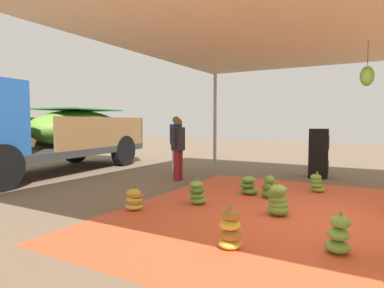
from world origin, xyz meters
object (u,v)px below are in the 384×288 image
banana_bunch_7 (338,236)px  banana_bunch_11 (230,231)px  banana_bunch_4 (248,186)px  speaker_stack (319,153)px  banana_bunch_0 (317,184)px  cargo_truck_main (40,131)px  banana_bunch_2 (278,201)px  banana_bunch_8 (197,193)px  banana_bunch_5 (135,200)px  banana_bunch_1 (268,188)px  worker_1 (178,144)px  worker_0 (176,139)px

banana_bunch_7 → banana_bunch_11: (-0.49, 1.09, 0.02)m
banana_bunch_4 → speaker_stack: bearing=-17.3°
banana_bunch_0 → cargo_truck_main: bearing=100.4°
banana_bunch_2 → banana_bunch_8: bearing=91.0°
banana_bunch_5 → banana_bunch_4: bearing=-31.8°
banana_bunch_4 → banana_bunch_11: size_ratio=0.92×
speaker_stack → banana_bunch_11: bearing=178.7°
banana_bunch_11 → cargo_truck_main: bearing=70.1°
banana_bunch_8 → banana_bunch_5: bearing=138.6°
banana_bunch_11 → speaker_stack: bearing=-1.3°
banana_bunch_1 → worker_1: 2.73m
banana_bunch_7 → banana_bunch_8: size_ratio=0.99×
banana_bunch_7 → banana_bunch_11: bearing=114.4°
banana_bunch_0 → banana_bunch_4: size_ratio=0.89×
cargo_truck_main → speaker_stack: 7.57m
banana_bunch_8 → cargo_truck_main: (0.81, 5.37, 1.01)m
worker_1 → speaker_stack: 3.73m
banana_bunch_4 → banana_bunch_8: (-1.19, 0.52, 0.02)m
cargo_truck_main → worker_0: (2.44, -2.90, -0.26)m
banana_bunch_11 → worker_0: (4.86, 3.77, 0.72)m
banana_bunch_0 → banana_bunch_8: bearing=141.2°
banana_bunch_1 → banana_bunch_4: 0.46m
banana_bunch_4 → banana_bunch_8: 1.30m
banana_bunch_1 → worker_0: (2.19, 3.44, 0.74)m
banana_bunch_11 → worker_0: size_ratio=0.32×
banana_bunch_5 → banana_bunch_7: banana_bunch_7 is taller
banana_bunch_0 → banana_bunch_11: banana_bunch_11 is taller
banana_bunch_0 → banana_bunch_2: size_ratio=0.82×
banana_bunch_0 → banana_bunch_4: (-0.90, 1.16, -0.00)m
banana_bunch_2 → banana_bunch_7: banana_bunch_2 is taller
worker_0 → speaker_stack: bearing=-77.7°
banana_bunch_0 → cargo_truck_main: cargo_truck_main is taller
banana_bunch_5 → worker_1: bearing=16.9°
banana_bunch_2 → speaker_stack: speaker_stack is taller
worker_1 → banana_bunch_2: bearing=-121.9°
banana_bunch_1 → banana_bunch_8: 1.43m
banana_bunch_4 → cargo_truck_main: cargo_truck_main is taller
banana_bunch_11 → banana_bunch_0: bearing=-5.9°
banana_bunch_0 → worker_1: 3.32m
banana_bunch_1 → banana_bunch_8: bearing=137.7°
banana_bunch_4 → banana_bunch_8: size_ratio=1.01×
banana_bunch_8 → banana_bunch_11: banana_bunch_11 is taller
banana_bunch_5 → banana_bunch_7: 3.13m
banana_bunch_5 → worker_0: (4.08, 1.74, 0.77)m
banana_bunch_7 → banana_bunch_11: size_ratio=0.90×
banana_bunch_5 → banana_bunch_11: bearing=-111.0°
banana_bunch_8 → cargo_truck_main: 5.52m
banana_bunch_5 → worker_1: 2.91m
banana_bunch_5 → banana_bunch_8: size_ratio=0.86×
banana_bunch_1 → speaker_stack: speaker_stack is taller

